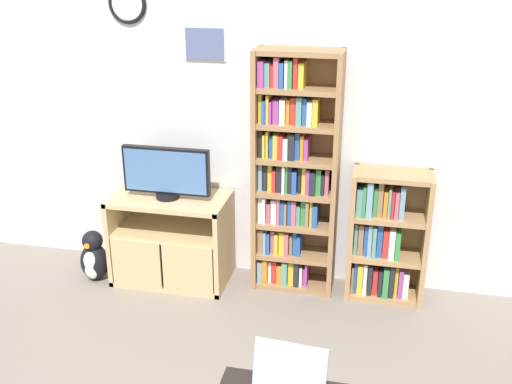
{
  "coord_description": "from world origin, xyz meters",
  "views": [
    {
      "loc": [
        0.82,
        -2.16,
        2.45
      ],
      "look_at": [
        0.1,
        1.15,
        1.08
      ],
      "focal_mm": 42.0,
      "sensor_mm": 36.0,
      "label": 1
    }
  ],
  "objects": [
    {
      "name": "bookshelf_short",
      "position": [
        0.89,
        1.94,
        0.47
      ],
      "size": [
        0.57,
        0.31,
        0.99
      ],
      "color": "tan",
      "rests_on": "ground_plane"
    },
    {
      "name": "tv_stand",
      "position": [
        -0.73,
        1.81,
        0.35
      ],
      "size": [
        0.9,
        0.49,
        0.71
      ],
      "color": "tan",
      "rests_on": "ground_plane"
    },
    {
      "name": "bookshelf_tall",
      "position": [
        0.19,
        1.95,
        0.9
      ],
      "size": [
        0.62,
        0.3,
        1.83
      ],
      "color": "#9E754C",
      "rests_on": "ground_plane"
    },
    {
      "name": "penguin_figurine",
      "position": [
        -1.33,
        1.67,
        0.19
      ],
      "size": [
        0.23,
        0.2,
        0.42
      ],
      "color": "black",
      "rests_on": "ground_plane"
    },
    {
      "name": "television",
      "position": [
        -0.73,
        1.81,
        0.91
      ],
      "size": [
        0.67,
        0.18,
        0.4
      ],
      "color": "black",
      "rests_on": "tv_stand"
    },
    {
      "name": "wall_back",
      "position": [
        -0.01,
        2.13,
        1.3
      ],
      "size": [
        6.13,
        0.09,
        2.6
      ],
      "color": "silver",
      "rests_on": "ground_plane"
    }
  ]
}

